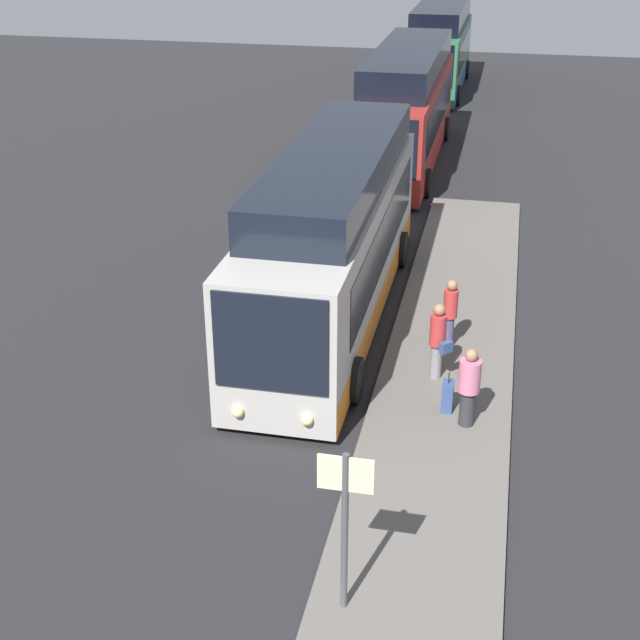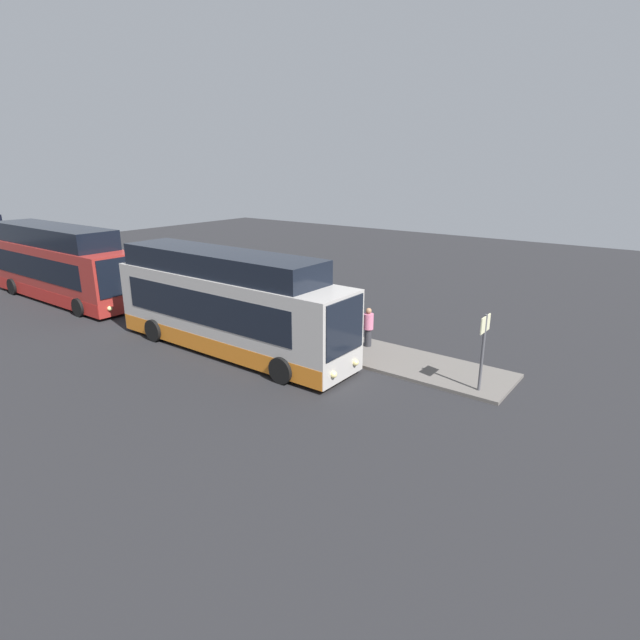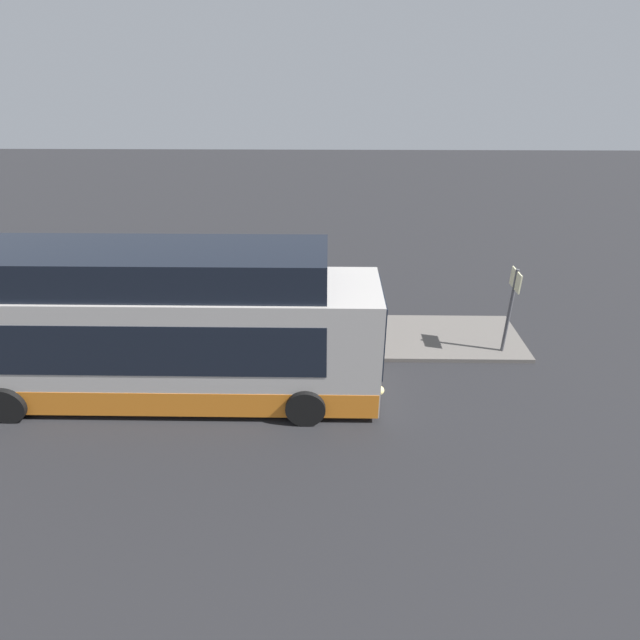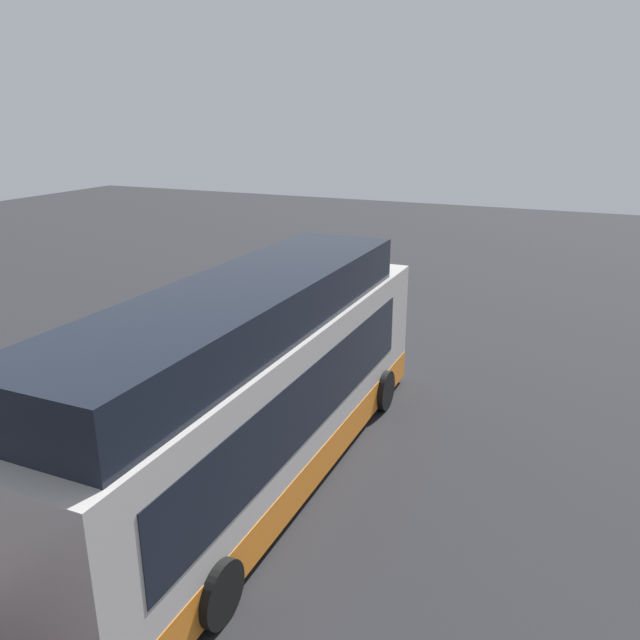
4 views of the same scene
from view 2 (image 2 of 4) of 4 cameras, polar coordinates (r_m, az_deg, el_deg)
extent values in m
plane|color=#232326|center=(20.90, -8.82, -3.77)|extent=(80.00, 80.00, 0.00)
cube|color=#605B56|center=(22.94, -3.45, -1.49)|extent=(20.00, 2.85, 0.13)
cube|color=#B2ADA8|center=(20.80, -10.32, 0.98)|extent=(11.42, 2.47, 3.05)
cube|color=orange|center=(21.15, -10.15, -2.07)|extent=(11.37, 2.49, 0.70)
cube|color=black|center=(20.90, -10.91, 2.08)|extent=(9.37, 2.50, 1.34)
cube|color=black|center=(17.06, 2.87, -0.80)|extent=(0.06, 2.17, 1.95)
sphere|color=#F9E58C|center=(18.10, 4.06, -4.87)|extent=(0.24, 0.24, 0.24)
sphere|color=#F9E58C|center=(17.06, 1.56, -6.25)|extent=(0.24, 0.24, 0.24)
cylinder|color=black|center=(19.56, 0.35, -3.50)|extent=(0.99, 0.30, 0.99)
cylinder|color=black|center=(17.79, -4.42, -5.74)|extent=(0.99, 0.30, 0.99)
cylinder|color=black|center=(24.49, -13.73, 0.31)|extent=(0.99, 0.30, 0.99)
cylinder|color=black|center=(23.09, -18.43, -1.12)|extent=(0.99, 0.30, 0.99)
cube|color=black|center=(20.67, -11.49, 6.48)|extent=(9.71, 2.27, 0.92)
cube|color=maroon|center=(32.10, -27.45, 4.98)|extent=(11.66, 2.55, 2.99)
cube|color=#B2231E|center=(32.32, -27.17, 3.00)|extent=(11.61, 2.57, 0.70)
cube|color=black|center=(32.29, -27.76, 5.65)|extent=(9.56, 2.58, 1.32)
cube|color=black|center=(26.93, -22.01, 4.60)|extent=(0.06, 2.25, 1.91)
sphere|color=#F9E58C|center=(27.60, -20.42, 1.88)|extent=(0.24, 0.24, 0.24)
sphere|color=#F9E58C|center=(26.91, -22.90, 1.22)|extent=(0.24, 0.24, 0.24)
cylinder|color=black|center=(29.50, -21.50, 2.44)|extent=(0.97, 0.30, 0.97)
cylinder|color=black|center=(28.31, -25.84, 1.31)|extent=(0.97, 0.30, 0.97)
cylinder|color=black|center=(36.07, -27.95, 4.15)|extent=(0.97, 0.30, 0.97)
cylinder|color=black|center=(35.10, -31.66, 3.27)|extent=(0.97, 0.30, 0.97)
cube|color=black|center=(32.22, -28.32, 8.56)|extent=(9.91, 2.35, 1.05)
sphere|color=#F9E58C|center=(40.34, -31.80, 4.96)|extent=(0.24, 0.24, 0.24)
cylinder|color=black|center=(42.11, -31.92, 5.16)|extent=(0.95, 0.30, 0.95)
cylinder|color=#2D2D33|center=(21.09, 5.50, -1.99)|extent=(0.32, 0.32, 0.76)
cylinder|color=#CC6B8C|center=(20.86, 5.55, -0.15)|extent=(0.46, 0.46, 0.66)
sphere|color=#9E7051|center=(20.73, 5.59, 1.04)|extent=(0.25, 0.25, 0.25)
cylinder|color=gray|center=(21.39, 0.46, -1.58)|extent=(0.34, 0.34, 0.79)
cylinder|color=#BF3333|center=(21.16, 0.46, 0.30)|extent=(0.49, 0.49, 0.69)
sphere|color=#9E7051|center=(21.03, 0.47, 1.53)|extent=(0.26, 0.26, 0.26)
cube|color=#334C7F|center=(21.30, 1.18, -0.41)|extent=(0.30, 0.29, 0.24)
cylinder|color=#4C476B|center=(22.36, -2.34, -0.79)|extent=(0.26, 0.26, 0.75)
cylinder|color=#BF3333|center=(22.16, -2.37, 0.94)|extent=(0.38, 0.38, 0.66)
sphere|color=#9E7051|center=(22.03, -2.38, 2.07)|extent=(0.25, 0.25, 0.25)
cube|color=maroon|center=(22.02, -2.69, 0.08)|extent=(0.30, 0.19, 0.24)
cube|color=#334C7F|center=(21.01, 3.84, -2.23)|extent=(0.37, 0.22, 0.62)
cylinder|color=black|center=(20.87, 3.86, -1.12)|extent=(0.02, 0.02, 0.24)
cylinder|color=#4C4C51|center=(17.44, 18.07, -3.62)|extent=(0.10, 0.10, 2.68)
cube|color=beige|center=(17.12, 18.38, -0.43)|extent=(0.04, 0.79, 0.55)
camera|label=1|loc=(18.13, 55.38, 17.44)|focal=50.00mm
camera|label=3|loc=(10.68, -42.22, 16.95)|focal=28.00mm
camera|label=4|loc=(25.58, -35.87, 13.04)|focal=35.00mm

